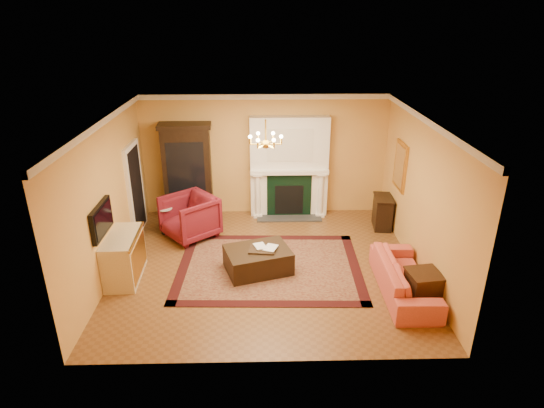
{
  "coord_description": "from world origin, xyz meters",
  "views": [
    {
      "loc": [
        -0.09,
        -8.02,
        4.78
      ],
      "look_at": [
        0.12,
        0.3,
        1.24
      ],
      "focal_mm": 30.0,
      "sensor_mm": 36.0,
      "label": 1
    }
  ],
  "objects_px": {
    "china_cabinet": "(188,174)",
    "coral_sofa": "(405,272)",
    "end_table": "(423,289)",
    "leather_ottoman": "(258,260)",
    "pedestal_table": "(165,218)",
    "console_table": "(382,213)",
    "commode": "(124,257)",
    "wingback_armchair": "(190,215)"
  },
  "relations": [
    {
      "from": "pedestal_table",
      "to": "console_table",
      "type": "xyz_separation_m",
      "value": [
        5.09,
        0.18,
        0.0
      ]
    },
    {
      "from": "leather_ottoman",
      "to": "console_table",
      "type": "bearing_deg",
      "value": 15.54
    },
    {
      "from": "commode",
      "to": "end_table",
      "type": "xyz_separation_m",
      "value": [
        5.45,
        -0.99,
        -0.15
      ]
    },
    {
      "from": "pedestal_table",
      "to": "end_table",
      "type": "xyz_separation_m",
      "value": [
        5.03,
        -2.91,
        -0.07
      ]
    },
    {
      "from": "china_cabinet",
      "to": "commode",
      "type": "xyz_separation_m",
      "value": [
        -0.86,
        -2.85,
        -0.68
      ]
    },
    {
      "from": "coral_sofa",
      "to": "end_table",
      "type": "height_order",
      "value": "coral_sofa"
    },
    {
      "from": "commode",
      "to": "end_table",
      "type": "relative_size",
      "value": 2.02
    },
    {
      "from": "china_cabinet",
      "to": "commode",
      "type": "bearing_deg",
      "value": -110.3
    },
    {
      "from": "pedestal_table",
      "to": "wingback_armchair",
      "type": "bearing_deg",
      "value": -18.46
    },
    {
      "from": "end_table",
      "to": "console_table",
      "type": "height_order",
      "value": "console_table"
    },
    {
      "from": "pedestal_table",
      "to": "end_table",
      "type": "height_order",
      "value": "pedestal_table"
    },
    {
      "from": "commode",
      "to": "coral_sofa",
      "type": "height_order",
      "value": "commode"
    },
    {
      "from": "end_table",
      "to": "pedestal_table",
      "type": "bearing_deg",
      "value": 149.98
    },
    {
      "from": "console_table",
      "to": "coral_sofa",
      "type": "bearing_deg",
      "value": -89.43
    },
    {
      "from": "leather_ottoman",
      "to": "coral_sofa",
      "type": "bearing_deg",
      "value": -34.36
    },
    {
      "from": "commode",
      "to": "leather_ottoman",
      "type": "distance_m",
      "value": 2.58
    },
    {
      "from": "wingback_armchair",
      "to": "pedestal_table",
      "type": "bearing_deg",
      "value": -148.39
    },
    {
      "from": "commode",
      "to": "china_cabinet",
      "type": "bearing_deg",
      "value": 71.02
    },
    {
      "from": "end_table",
      "to": "wingback_armchair",
      "type": "bearing_deg",
      "value": 148.59
    },
    {
      "from": "console_table",
      "to": "leather_ottoman",
      "type": "height_order",
      "value": "console_table"
    },
    {
      "from": "wingback_armchair",
      "to": "console_table",
      "type": "distance_m",
      "value": 4.52
    },
    {
      "from": "coral_sofa",
      "to": "leather_ottoman",
      "type": "distance_m",
      "value": 2.8
    },
    {
      "from": "console_table",
      "to": "commode",
      "type": "bearing_deg",
      "value": -152.82
    },
    {
      "from": "wingback_armchair",
      "to": "end_table",
      "type": "height_order",
      "value": "wingback_armchair"
    },
    {
      "from": "pedestal_table",
      "to": "commode",
      "type": "xyz_separation_m",
      "value": [
        -0.42,
        -1.92,
        0.08
      ]
    },
    {
      "from": "console_table",
      "to": "leather_ottoman",
      "type": "distance_m",
      "value": 3.52
    },
    {
      "from": "pedestal_table",
      "to": "console_table",
      "type": "bearing_deg",
      "value": 2.07
    },
    {
      "from": "wingback_armchair",
      "to": "pedestal_table",
      "type": "distance_m",
      "value": 0.65
    },
    {
      "from": "china_cabinet",
      "to": "wingback_armchair",
      "type": "height_order",
      "value": "china_cabinet"
    },
    {
      "from": "china_cabinet",
      "to": "leather_ottoman",
      "type": "bearing_deg",
      "value": -60.99
    },
    {
      "from": "end_table",
      "to": "leather_ottoman",
      "type": "relative_size",
      "value": 0.49
    },
    {
      "from": "china_cabinet",
      "to": "console_table",
      "type": "distance_m",
      "value": 4.77
    },
    {
      "from": "wingback_armchair",
      "to": "leather_ottoman",
      "type": "bearing_deg",
      "value": 5.36
    },
    {
      "from": "commode",
      "to": "leather_ottoman",
      "type": "bearing_deg",
      "value": 1.91
    },
    {
      "from": "wingback_armchair",
      "to": "leather_ottoman",
      "type": "distance_m",
      "value": 2.2
    },
    {
      "from": "china_cabinet",
      "to": "coral_sofa",
      "type": "distance_m",
      "value": 5.64
    },
    {
      "from": "china_cabinet",
      "to": "end_table",
      "type": "height_order",
      "value": "china_cabinet"
    },
    {
      "from": "pedestal_table",
      "to": "console_table",
      "type": "distance_m",
      "value": 5.1
    },
    {
      "from": "coral_sofa",
      "to": "commode",
      "type": "bearing_deg",
      "value": 84.07
    },
    {
      "from": "end_table",
      "to": "leather_ottoman",
      "type": "xyz_separation_m",
      "value": [
        -2.89,
        1.18,
        -0.05
      ]
    },
    {
      "from": "coral_sofa",
      "to": "leather_ottoman",
      "type": "xyz_separation_m",
      "value": [
        -2.67,
        0.81,
        -0.17
      ]
    },
    {
      "from": "end_table",
      "to": "china_cabinet",
      "type": "bearing_deg",
      "value": 140.07
    }
  ]
}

